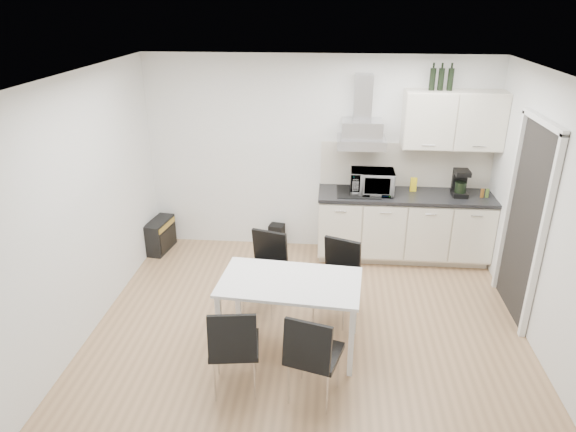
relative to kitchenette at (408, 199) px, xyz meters
The scene contains 15 objects.
ground 2.26m from the kitchenette, 124.45° to the right, with size 4.50×4.50×0.00m, color tan.
wall_back 1.31m from the kitchenette, 167.43° to the left, with size 4.50×0.10×2.60m, color white.
wall_front 3.95m from the kitchenette, 107.68° to the right, with size 4.50×0.10×2.60m, color white.
wall_left 3.88m from the kitchenette, 153.24° to the right, with size 0.10×4.00×2.60m, color white.
wall_right 2.09m from the kitchenette, 58.58° to the right, with size 0.10×4.00×2.60m, color white.
ceiling 2.75m from the kitchenette, 124.45° to the right, with size 4.50×4.50×0.00m, color white.
doorway 1.58m from the kitchenette, 49.28° to the right, with size 0.08×1.04×2.10m, color white.
kitchenette is the anchor object (origin of this frame).
dining_table 2.47m from the kitchenette, 123.42° to the right, with size 1.39×0.87×0.75m.
chair_far_left 2.25m from the kitchenette, 140.48° to the right, with size 0.44×0.50×0.88m, color black, non-canonical shape.
chair_far_right 1.83m from the kitchenette, 121.01° to the right, with size 0.44×0.50×0.88m, color black, non-canonical shape.
chair_near_left 3.25m from the kitchenette, 123.65° to the right, with size 0.44×0.50×0.88m, color black, non-canonical shape.
chair_near_right 2.97m from the kitchenette, 111.74° to the right, with size 0.44×0.50×0.88m, color black, non-canonical shape.
guitar_amp 3.37m from the kitchenette, behind, with size 0.30×0.55×0.44m.
floor_speaker 1.86m from the kitchenette, behind, with size 0.20×0.17×0.33m, color black.
Camera 1 is at (0.18, -4.54, 3.23)m, focal length 32.00 mm.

